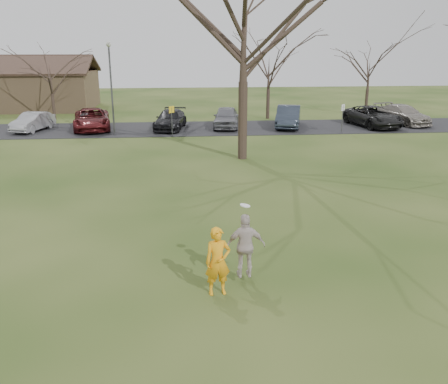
{
  "coord_description": "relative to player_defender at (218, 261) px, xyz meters",
  "views": [
    {
      "loc": [
        -1.32,
        -10.93,
        6.18
      ],
      "look_at": [
        0.0,
        4.0,
        1.5
      ],
      "focal_mm": 38.34,
      "sensor_mm": 36.0,
      "label": 1
    }
  ],
  "objects": [
    {
      "name": "car_7",
      "position": [
        16.63,
        25.5,
        -0.12
      ],
      "size": [
        3.52,
        5.49,
        1.48
      ],
      "primitive_type": "imported",
      "rotation": [
        0.0,
        0.0,
        0.31
      ],
      "color": "gray",
      "rests_on": "parking_strip"
    },
    {
      "name": "player_defender",
      "position": [
        0.0,
        0.0,
        0.0
      ],
      "size": [
        0.71,
        0.52,
        1.8
      ],
      "primitive_type": "imported",
      "rotation": [
        0.0,
        0.0,
        0.14
      ],
      "color": "orange",
      "rests_on": "ground"
    },
    {
      "name": "big_tree",
      "position": [
        2.51,
        14.95,
        6.1
      ],
      "size": [
        9.0,
        9.0,
        14.0
      ],
      "primitive_type": null,
      "color": "#352821",
      "rests_on": "ground"
    },
    {
      "name": "car_4",
      "position": [
        2.54,
        25.03,
        -0.08
      ],
      "size": [
        2.41,
        4.76,
        1.55
      ],
      "primitive_type": "imported",
      "rotation": [
        0.0,
        0.0,
        -0.13
      ],
      "color": "slate",
      "rests_on": "parking_strip"
    },
    {
      "name": "sign_white",
      "position": [
        10.51,
        21.95,
        0.55
      ],
      "size": [
        0.35,
        0.35,
        2.08
      ],
      "color": "#47474C",
      "rests_on": "ground"
    },
    {
      "name": "car_2",
      "position": [
        -7.44,
        25.02,
        -0.1
      ],
      "size": [
        3.39,
        5.84,
        1.53
      ],
      "primitive_type": "imported",
      "rotation": [
        0.0,
        0.0,
        0.16
      ],
      "color": "#531316",
      "rests_on": "parking_strip"
    },
    {
      "name": "small_tree_row",
      "position": [
        4.89,
        30.01,
        2.99
      ],
      "size": [
        55.0,
        5.9,
        8.5
      ],
      "color": "#352821",
      "rests_on": "ground"
    },
    {
      "name": "ground",
      "position": [
        0.51,
        -0.05,
        -0.9
      ],
      "size": [
        120.0,
        120.0,
        0.0
      ],
      "primitive_type": "plane",
      "color": "#1E380F",
      "rests_on": "ground"
    },
    {
      "name": "lamp_post",
      "position": [
        -5.49,
        22.45,
        3.07
      ],
      "size": [
        0.34,
        0.34,
        6.27
      ],
      "color": "#47474C",
      "rests_on": "ground"
    },
    {
      "name": "car_3",
      "position": [
        -1.66,
        24.79,
        -0.17
      ],
      "size": [
        2.68,
        5.01,
        1.38
      ],
      "primitive_type": "imported",
      "rotation": [
        0.0,
        0.0,
        -0.16
      ],
      "color": "black",
      "rests_on": "parking_strip"
    },
    {
      "name": "catching_play",
      "position": [
        0.78,
        0.53,
        0.17
      ],
      "size": [
        1.04,
        0.44,
        2.02
      ],
      "color": "beige",
      "rests_on": "ground"
    },
    {
      "name": "car_1",
      "position": [
        -11.65,
        24.86,
        -0.19
      ],
      "size": [
        2.46,
        4.29,
        1.34
      ],
      "primitive_type": "imported",
      "rotation": [
        0.0,
        0.0,
        -0.28
      ],
      "color": "#949499",
      "rests_on": "parking_strip"
    },
    {
      "name": "sign_yellow",
      "position": [
        -1.49,
        21.95,
        0.55
      ],
      "size": [
        0.35,
        0.35,
        2.08
      ],
      "color": "#47474C",
      "rests_on": "ground"
    },
    {
      "name": "parking_strip",
      "position": [
        0.51,
        24.95,
        -0.88
      ],
      "size": [
        62.0,
        6.5,
        0.04
      ],
      "primitive_type": "cube",
      "color": "black",
      "rests_on": "ground"
    },
    {
      "name": "car_5",
      "position": [
        7.26,
        24.79,
        -0.06
      ],
      "size": [
        2.91,
        5.15,
        1.61
      ],
      "primitive_type": "imported",
      "rotation": [
        0.0,
        0.0,
        -0.26
      ],
      "color": "#272F3B",
      "rests_on": "parking_strip"
    },
    {
      "name": "car_6",
      "position": [
        13.81,
        24.55,
        -0.1
      ],
      "size": [
        3.5,
        5.88,
        1.53
      ],
      "primitive_type": "imported",
      "rotation": [
        0.0,
        0.0,
        0.18
      ],
      "color": "black",
      "rests_on": "parking_strip"
    }
  ]
}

